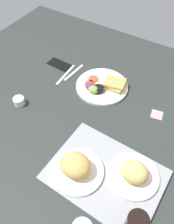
% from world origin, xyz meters
% --- Properties ---
extents(ground_plane, '(1.90, 1.50, 0.03)m').
position_xyz_m(ground_plane, '(0.00, 0.00, -0.01)').
color(ground_plane, '#282D2B').
extents(serving_tray, '(0.46, 0.34, 0.02)m').
position_xyz_m(serving_tray, '(-0.20, 0.25, 0.01)').
color(serving_tray, gray).
rests_on(serving_tray, ground_plane).
extents(bread_plate_near, '(0.20, 0.20, 0.09)m').
position_xyz_m(bread_plate_near, '(-0.30, 0.20, 0.05)').
color(bread_plate_near, white).
rests_on(bread_plate_near, serving_tray).
extents(bread_plate_far, '(0.21, 0.21, 0.10)m').
position_xyz_m(bread_plate_far, '(-0.10, 0.30, 0.06)').
color(bread_plate_far, white).
rests_on(bread_plate_far, serving_tray).
extents(plate_with_salad, '(0.28, 0.28, 0.05)m').
position_xyz_m(plate_with_salad, '(0.05, -0.19, 0.02)').
color(plate_with_salad, white).
rests_on(plate_with_salad, ground_plane).
extents(espresso_cup, '(0.06, 0.06, 0.04)m').
position_xyz_m(espresso_cup, '(0.36, 0.14, 0.02)').
color(espresso_cup, silver).
rests_on(espresso_cup, ground_plane).
extents(fork, '(0.03, 0.17, 0.01)m').
position_xyz_m(fork, '(0.26, -0.21, 0.00)').
color(fork, '#B7B7BC').
rests_on(fork, ground_plane).
extents(knife, '(0.02, 0.19, 0.01)m').
position_xyz_m(knife, '(0.29, -0.17, 0.00)').
color(knife, '#B7B7BC').
rests_on(knife, ground_plane).
extents(cell_phone, '(0.15, 0.08, 0.01)m').
position_xyz_m(cell_phone, '(0.38, -0.23, 0.00)').
color(cell_phone, black).
rests_on(cell_phone, ground_plane).
extents(sticky_note, '(0.06, 0.06, 0.00)m').
position_xyz_m(sticky_note, '(-0.27, -0.17, 0.00)').
color(sticky_note, pink).
rests_on(sticky_note, ground_plane).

